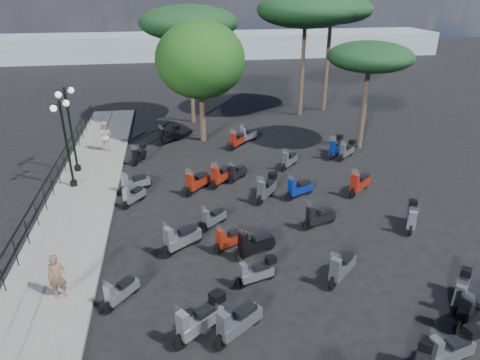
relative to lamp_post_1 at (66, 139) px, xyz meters
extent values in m
plane|color=black|center=(7.09, -4.47, -2.55)|extent=(120.00, 120.00, 0.00)
cube|color=slate|center=(0.59, -1.47, -2.48)|extent=(3.00, 30.00, 0.15)
cylinder|color=black|center=(-0.71, -7.83, -1.85)|extent=(0.04, 0.04, 1.10)
cylinder|color=black|center=(-0.71, -6.46, -1.85)|extent=(0.04, 0.04, 1.10)
cylinder|color=black|center=(-0.71, -5.09, -1.85)|extent=(0.04, 0.04, 1.10)
cylinder|color=black|center=(-0.71, -3.73, -1.85)|extent=(0.04, 0.04, 1.10)
cylinder|color=black|center=(-0.71, -2.36, -1.85)|extent=(0.04, 0.04, 1.10)
cylinder|color=black|center=(-0.71, -0.99, -1.85)|extent=(0.04, 0.04, 1.10)
cylinder|color=black|center=(-0.71, 0.38, -1.85)|extent=(0.04, 0.04, 1.10)
cylinder|color=black|center=(-0.71, 1.75, -1.85)|extent=(0.04, 0.04, 1.10)
cylinder|color=black|center=(-0.71, 3.12, -1.85)|extent=(0.04, 0.04, 1.10)
cylinder|color=black|center=(-0.71, 4.49, -1.85)|extent=(0.04, 0.04, 1.10)
cylinder|color=black|center=(-0.71, 5.85, -1.85)|extent=(0.04, 0.04, 1.10)
cylinder|color=black|center=(-0.71, 7.22, -1.85)|extent=(0.04, 0.04, 1.10)
cylinder|color=black|center=(-0.71, 8.59, -1.85)|extent=(0.04, 0.04, 1.10)
cylinder|color=black|center=(-0.71, 9.96, -1.85)|extent=(0.04, 0.04, 1.10)
cylinder|color=black|center=(-0.71, 11.33, -1.85)|extent=(0.04, 0.04, 1.10)
cube|color=black|center=(-0.71, -1.67, -1.32)|extent=(0.04, 26.00, 0.04)
cube|color=black|center=(-0.71, -1.67, -1.85)|extent=(0.04, 26.00, 0.04)
cylinder|color=black|center=(0.00, 0.00, -2.28)|extent=(0.34, 0.34, 0.25)
cylinder|color=black|center=(0.00, 0.00, -0.30)|extent=(0.12, 0.12, 4.21)
cylinder|color=black|center=(0.00, 0.00, 1.65)|extent=(0.40, 0.89, 0.04)
sphere|color=white|center=(0.18, 0.44, 1.55)|extent=(0.29, 0.29, 0.29)
sphere|color=white|center=(-0.18, -0.44, 1.55)|extent=(0.29, 0.29, 0.29)
cylinder|color=black|center=(-0.14, 1.92, -2.27)|extent=(0.35, 0.35, 0.26)
cylinder|color=black|center=(-0.14, 1.92, -0.21)|extent=(0.12, 0.12, 4.38)
cylinder|color=black|center=(-0.14, 1.92, 1.82)|extent=(0.45, 0.92, 0.04)
sphere|color=white|center=(0.07, 2.37, 1.71)|extent=(0.31, 0.31, 0.31)
sphere|color=white|center=(-0.34, 1.47, 1.71)|extent=(0.31, 0.31, 0.31)
imported|color=brown|center=(1.09, -8.39, -1.65)|extent=(0.57, 0.39, 1.50)
imported|color=beige|center=(1.01, 4.78, -1.54)|extent=(0.99, 0.86, 1.72)
cylinder|color=black|center=(4.72, -10.98, -2.29)|extent=(0.49, 0.40, 0.53)
cylinder|color=black|center=(5.79, -10.21, -2.29)|extent=(0.49, 0.40, 0.53)
cube|color=gray|center=(5.30, -10.57, -2.09)|extent=(1.37, 1.14, 0.37)
cube|color=black|center=(5.45, -10.46, -1.78)|extent=(0.73, 0.65, 0.15)
cube|color=gray|center=(4.79, -10.93, -1.78)|extent=(0.39, 0.41, 0.77)
plane|color=white|center=(4.74, -10.97, -1.29)|extent=(0.31, 0.39, 0.41)
cube|color=black|center=(5.81, -10.20, -1.59)|extent=(0.51, 0.50, 0.29)
cylinder|color=black|center=(2.64, -9.21, -2.34)|extent=(0.35, 0.39, 0.43)
cylinder|color=black|center=(3.35, -8.39, -2.34)|extent=(0.35, 0.39, 0.43)
cube|color=#94979E|center=(3.02, -8.76, -2.17)|extent=(0.99, 1.09, 0.31)
cube|color=black|center=(3.12, -8.65, -1.92)|extent=(0.56, 0.59, 0.13)
cube|color=#94979E|center=(2.69, -9.15, -1.92)|extent=(0.33, 0.33, 0.63)
plane|color=white|center=(2.65, -9.20, -1.51)|extent=(0.31, 0.28, 0.34)
cylinder|color=black|center=(4.42, -6.61, -2.28)|extent=(0.51, 0.40, 0.54)
cylinder|color=black|center=(5.52, -5.85, -2.28)|extent=(0.51, 0.40, 0.54)
cube|color=#94979E|center=(5.02, -6.20, -2.08)|extent=(1.41, 1.14, 0.38)
cube|color=black|center=(5.17, -6.09, -1.77)|extent=(0.74, 0.66, 0.16)
cube|color=#94979E|center=(4.49, -6.56, -1.77)|extent=(0.39, 0.42, 0.78)
plane|color=white|center=(4.44, -6.60, -1.26)|extent=(0.32, 0.40, 0.42)
cylinder|color=black|center=(2.67, -2.59, -2.34)|extent=(0.33, 0.40, 0.43)
cylinder|color=black|center=(3.32, -1.74, -2.34)|extent=(0.33, 0.40, 0.43)
cube|color=#94979E|center=(3.02, -2.13, -2.17)|extent=(0.95, 1.11, 0.31)
cube|color=black|center=(3.11, -2.01, -1.92)|extent=(0.54, 0.59, 0.13)
cube|color=#94979E|center=(2.71, -2.54, -1.92)|extent=(0.33, 0.32, 0.63)
plane|color=white|center=(2.68, -2.58, -1.52)|extent=(0.31, 0.26, 0.33)
cylinder|color=black|center=(2.47, -1.18, -2.31)|extent=(0.47, 0.33, 0.48)
cylinder|color=black|center=(3.51, -0.59, -2.31)|extent=(0.47, 0.33, 0.48)
cube|color=#94979E|center=(3.04, -0.86, -2.13)|extent=(1.30, 0.94, 0.34)
cube|color=black|center=(3.18, -0.78, -1.85)|extent=(0.67, 0.56, 0.14)
cube|color=#94979E|center=(2.54, -1.14, -1.85)|extent=(0.34, 0.37, 0.70)
plane|color=white|center=(2.49, -1.17, -1.40)|extent=(0.26, 0.37, 0.37)
cylinder|color=black|center=(2.78, 2.36, -2.34)|extent=(0.25, 0.43, 0.43)
cylinder|color=black|center=(3.20, 3.34, -2.34)|extent=(0.25, 0.43, 0.43)
cube|color=black|center=(3.01, 2.89, -2.18)|extent=(0.73, 1.18, 0.30)
cube|color=black|center=(3.07, 3.03, -1.93)|extent=(0.45, 0.59, 0.12)
cube|color=black|center=(2.81, 2.42, -1.93)|extent=(0.32, 0.28, 0.62)
plane|color=white|center=(2.79, 2.38, -1.53)|extent=(0.34, 0.20, 0.33)
cube|color=black|center=(3.21, 3.35, -1.77)|extent=(0.38, 0.39, 0.23)
cylinder|color=black|center=(5.79, -11.18, -2.29)|extent=(0.50, 0.40, 0.53)
cylinder|color=black|center=(6.88, -10.41, -2.29)|extent=(0.50, 0.40, 0.53)
cube|color=#4A4D52|center=(6.38, -10.77, -2.09)|extent=(1.40, 1.14, 0.38)
cube|color=black|center=(6.54, -10.66, -1.77)|extent=(0.74, 0.66, 0.16)
cube|color=#4A4D52|center=(5.86, -11.13, -1.77)|extent=(0.39, 0.41, 0.78)
plane|color=white|center=(5.81, -11.17, -1.27)|extent=(0.32, 0.40, 0.41)
cylinder|color=black|center=(6.28, -6.68, -2.33)|extent=(0.44, 0.29, 0.45)
cylinder|color=black|center=(7.27, -6.17, -2.33)|extent=(0.44, 0.29, 0.45)
cube|color=maroon|center=(6.82, -6.40, -2.16)|extent=(1.22, 0.84, 0.32)
cube|color=black|center=(6.96, -6.33, -1.90)|extent=(0.62, 0.50, 0.13)
cube|color=maroon|center=(6.35, -6.65, -1.90)|extent=(0.31, 0.34, 0.65)
plane|color=white|center=(6.30, -6.67, -1.48)|extent=(0.23, 0.35, 0.35)
cylinder|color=black|center=(5.90, -5.09, -2.34)|extent=(0.38, 0.35, 0.43)
cylinder|color=black|center=(6.71, -4.40, -2.34)|extent=(0.38, 0.35, 0.43)
cube|color=#4A4D52|center=(6.34, -4.71, -2.18)|extent=(1.07, 0.98, 0.30)
cube|color=black|center=(6.45, -4.62, -1.93)|extent=(0.58, 0.55, 0.12)
cube|color=#4A4D52|center=(5.95, -5.04, -1.93)|extent=(0.32, 0.33, 0.62)
plane|color=white|center=(5.91, -5.08, -1.53)|extent=(0.27, 0.30, 0.33)
cylinder|color=black|center=(7.63, -0.74, -2.34)|extent=(0.36, 0.37, 0.42)
cylinder|color=black|center=(8.36, 0.02, -2.34)|extent=(0.36, 0.37, 0.42)
cube|color=black|center=(8.03, -0.33, -2.18)|extent=(1.01, 1.03, 0.30)
cube|color=black|center=(8.13, -0.22, -1.94)|extent=(0.56, 0.56, 0.12)
cube|color=black|center=(7.68, -0.69, -1.94)|extent=(0.32, 0.32, 0.62)
plane|color=white|center=(7.64, -0.73, -1.54)|extent=(0.29, 0.28, 0.33)
cylinder|color=black|center=(4.20, 5.34, -2.31)|extent=(0.43, 0.38, 0.48)
cylinder|color=black|center=(5.13, 6.11, -2.31)|extent=(0.43, 0.38, 0.48)
cube|color=black|center=(4.70, 5.76, -2.13)|extent=(1.22, 1.10, 0.34)
cube|color=black|center=(4.83, 5.87, -1.85)|extent=(0.66, 0.62, 0.14)
cube|color=black|center=(4.26, 5.39, -1.85)|extent=(0.36, 0.37, 0.70)
plane|color=white|center=(4.22, 5.36, -1.40)|extent=(0.30, 0.34, 0.37)
cube|color=black|center=(5.14, 6.12, -1.67)|extent=(0.47, 0.47, 0.26)
cube|color=black|center=(10.74, -12.75, -1.65)|extent=(0.48, 0.48, 0.27)
cylinder|color=black|center=(6.74, -8.76, -2.34)|extent=(0.44, 0.21, 0.43)
cylinder|color=black|center=(7.77, -8.45, -2.34)|extent=(0.44, 0.21, 0.43)
cube|color=#94979E|center=(7.30, -8.59, -2.18)|extent=(1.20, 0.63, 0.30)
cube|color=black|center=(7.45, -8.55, -1.93)|extent=(0.59, 0.41, 0.13)
cube|color=#94979E|center=(6.81, -8.74, -1.93)|extent=(0.27, 0.31, 0.63)
plane|color=white|center=(6.76, -8.75, -1.52)|extent=(0.17, 0.35, 0.33)
cube|color=black|center=(7.79, -8.45, -1.76)|extent=(0.37, 0.36, 0.23)
cylinder|color=black|center=(7.00, -7.23, -2.30)|extent=(0.50, 0.29, 0.50)
cylinder|color=black|center=(8.15, -6.75, -2.30)|extent=(0.50, 0.29, 0.50)
cube|color=black|center=(7.62, -6.97, -2.11)|extent=(1.39, 0.84, 0.35)
cube|color=black|center=(7.79, -6.90, -1.82)|extent=(0.70, 0.53, 0.15)
cube|color=black|center=(7.07, -7.19, -1.82)|extent=(0.33, 0.38, 0.73)
plane|color=white|center=(7.02, -7.22, -1.35)|extent=(0.23, 0.40, 0.39)
cylinder|color=black|center=(8.55, -3.19, -2.30)|extent=(0.40, 0.47, 0.51)
cylinder|color=black|center=(9.34, -2.19, -2.30)|extent=(0.40, 0.47, 0.51)
cube|color=#4A4D52|center=(8.98, -2.65, -2.10)|extent=(1.14, 1.31, 0.36)
cube|color=black|center=(9.09, -2.51, -1.81)|extent=(0.65, 0.70, 0.15)
cube|color=#4A4D52|center=(8.61, -3.13, -1.81)|extent=(0.40, 0.38, 0.75)
plane|color=white|center=(8.57, -3.18, -1.33)|extent=(0.37, 0.32, 0.40)
cube|color=black|center=(9.35, -2.17, -1.62)|extent=(0.49, 0.50, 0.28)
cylinder|color=black|center=(6.72, -1.25, -2.30)|extent=(0.42, 0.45, 0.51)
cylinder|color=black|center=(7.56, -0.29, -2.30)|extent=(0.42, 0.45, 0.51)
cube|color=maroon|center=(7.18, -0.73, -2.11)|extent=(1.18, 1.28, 0.36)
cube|color=black|center=(7.30, -0.59, -1.81)|extent=(0.66, 0.69, 0.15)
cube|color=maroon|center=(6.78, -1.18, -1.81)|extent=(0.39, 0.39, 0.74)
plane|color=white|center=(6.74, -1.23, -1.33)|extent=(0.36, 0.33, 0.40)
cylinder|color=black|center=(8.37, 3.82, -2.31)|extent=(0.39, 0.44, 0.49)
cylinder|color=black|center=(9.15, 4.77, -2.31)|extent=(0.39, 0.44, 0.49)
cube|color=maroon|center=(8.79, 4.34, -2.12)|extent=(1.11, 1.25, 0.35)
cube|color=black|center=(8.90, 4.47, -1.84)|extent=(0.63, 0.67, 0.14)
cube|color=maroon|center=(8.42, 3.89, -1.84)|extent=(0.38, 0.37, 0.72)
plane|color=white|center=(8.38, 3.84, -1.38)|extent=(0.35, 0.31, 0.38)
cylinder|color=black|center=(12.90, -11.00, -2.33)|extent=(0.37, 0.39, 0.45)
cylinder|color=black|center=(13.66, -10.17, -2.33)|extent=(0.37, 0.39, 0.45)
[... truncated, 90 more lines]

